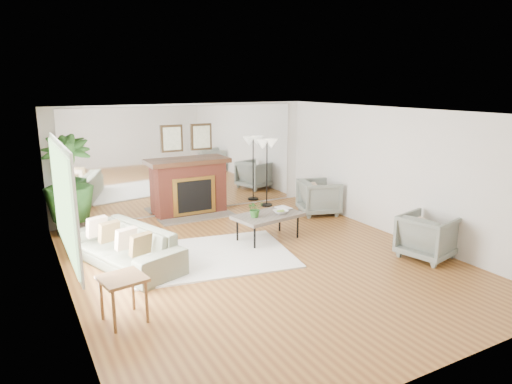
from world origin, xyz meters
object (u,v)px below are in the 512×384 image
sofa (125,247)px  side_table (123,284)px  coffee_table (268,216)px  armchair_front (428,236)px  armchair_back (319,197)px  floor_lamp (267,149)px  fireplace (191,186)px  potted_ficus (68,183)px

sofa → side_table: 1.89m
coffee_table → armchair_front: armchair_front is taller
armchair_back → floor_lamp: bearing=48.3°
armchair_front → floor_lamp: (-0.71, 4.30, 1.02)m
sofa → armchair_front: bearing=46.1°
armchair_back → side_table: bearing=136.3°
coffee_table → side_table: size_ratio=2.29×
armchair_back → armchair_front: size_ratio=1.03×
armchair_back → floor_lamp: 1.71m
armchair_front → side_table: armchair_front is taller
armchair_back → floor_lamp: size_ratio=0.53×
fireplace → armchair_back: bearing=-27.3°
armchair_back → armchair_front: bearing=-162.5°
coffee_table → potted_ficus: size_ratio=0.70×
armchair_front → side_table: 5.10m
armchair_front → coffee_table: bearing=29.7°
fireplace → sofa: fireplace is taller
side_table → potted_ficus: 4.03m
sofa → potted_ficus: 2.35m
coffee_table → sofa: (-2.70, 0.03, -0.14)m
side_table → floor_lamp: floor_lamp is taller
fireplace → sofa: (-2.05, -2.32, -0.34)m
coffee_table → armchair_back: bearing=27.4°
fireplace → side_table: 4.84m
coffee_table → sofa: sofa is taller
armchair_back → side_table: (-5.09, -2.80, 0.11)m
fireplace → armchair_back: (2.60, -1.34, -0.26)m
armchair_back → armchair_front: (0.00, -3.11, -0.01)m
side_table → potted_ficus: potted_ficus is taller
coffee_table → floor_lamp: bearing=60.5°
fireplace → sofa: bearing=-131.4°
sofa → armchair_front: 5.12m
coffee_table → armchair_back: armchair_back is taller
sofa → fireplace: bearing=119.4°
coffee_table → potted_ficus: (-3.25, 2.19, 0.58)m
armchair_back → potted_ficus: 5.37m
coffee_table → floor_lamp: floor_lamp is taller
coffee_table → fireplace: bearing=105.5°
coffee_table → armchair_front: size_ratio=1.64×
sofa → side_table: sofa is taller
sofa → floor_lamp: bearing=99.6°
coffee_table → potted_ficus: 3.97m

